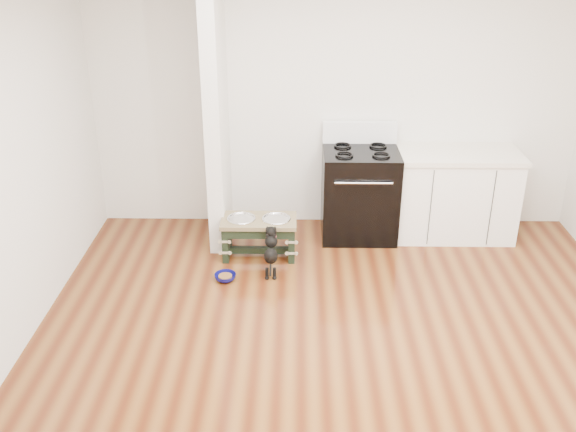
# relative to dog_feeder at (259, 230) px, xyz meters

# --- Properties ---
(ground) EXTENTS (5.00, 5.00, 0.00)m
(ground) POSITION_rel_dog_feeder_xyz_m (0.76, -1.66, -0.28)
(ground) COLOR #4B1F0D
(ground) RESTS_ON ground
(room_shell) EXTENTS (5.00, 5.00, 5.00)m
(room_shell) POSITION_rel_dog_feeder_xyz_m (0.76, -1.66, 1.34)
(room_shell) COLOR silver
(room_shell) RESTS_ON ground
(partition_wall) EXTENTS (0.15, 0.80, 2.70)m
(partition_wall) POSITION_rel_dog_feeder_xyz_m (-0.42, 0.44, 1.07)
(partition_wall) COLOR silver
(partition_wall) RESTS_ON ground
(oven_range) EXTENTS (0.76, 0.69, 1.14)m
(oven_range) POSITION_rel_dog_feeder_xyz_m (1.01, 0.50, 0.19)
(oven_range) COLOR black
(oven_range) RESTS_ON ground
(cabinet_run) EXTENTS (1.24, 0.64, 0.91)m
(cabinet_run) POSITION_rel_dog_feeder_xyz_m (1.99, 0.52, 0.17)
(cabinet_run) COLOR white
(cabinet_run) RESTS_ON ground
(dog_feeder) EXTENTS (0.73, 0.39, 0.41)m
(dog_feeder) POSITION_rel_dog_feeder_xyz_m (0.00, 0.00, 0.00)
(dog_feeder) COLOR black
(dog_feeder) RESTS_ON ground
(puppy) EXTENTS (0.13, 0.37, 0.44)m
(puppy) POSITION_rel_dog_feeder_xyz_m (0.13, -0.33, -0.04)
(puppy) COLOR black
(puppy) RESTS_ON ground
(floor_bowl) EXTENTS (0.23, 0.23, 0.06)m
(floor_bowl) POSITION_rel_dog_feeder_xyz_m (-0.29, -0.48, -0.25)
(floor_bowl) COLOR #0C0B52
(floor_bowl) RESTS_ON ground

